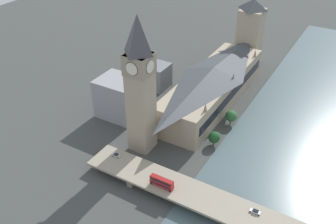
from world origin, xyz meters
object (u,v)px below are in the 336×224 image
Objects in this scene: double_decker_bus_mid at (162,182)px; car_northbound_mid at (116,155)px; clock_tower at (140,84)px; victoria_tower at (250,33)px; road_bridge at (250,218)px; car_northbound_tail at (255,211)px; parliament_hall at (213,85)px.

double_decker_bus_mid is 2.87× the size of car_northbound_mid.
double_decker_bus_mid is (-27.51, 25.63, -31.13)m from clock_tower.
victoria_tower is 0.33× the size of road_bridge.
car_northbound_tail is at bearing -179.95° from car_northbound_mid.
clock_tower is at bearing -100.20° from car_northbound_mid.
clock_tower is 38.34m from car_northbound_mid.
double_decker_bus_mid is at bearing 95.54° from victoria_tower.
car_northbound_mid is (30.94, -6.56, -1.96)m from double_decker_bus_mid.
car_northbound_tail is (-56.85, 144.27, -18.89)m from victoria_tower.
parliament_hall is at bearing -56.25° from road_bridge.
parliament_hall is at bearing -80.50° from double_decker_bus_mid.
clock_tower is 15.83× the size of car_northbound_tail.
victoria_tower reaches higher than double_decker_bus_mid.
double_decker_bus_mid is at bearing 4.76° from road_bridge.
clock_tower is at bearing -42.98° from double_decker_bus_mid.
clock_tower is 79.50m from car_northbound_tail.
road_bridge is 34.89× the size of car_northbound_tail.
parliament_hall reaches higher than double_decker_bus_mid.
double_decker_bus_mid is at bearing 99.50° from parliament_hall.
car_northbound_mid reaches higher than road_bridge.
victoria_tower is at bearing -95.87° from clock_tower.
car_northbound_mid is at bearing 79.80° from clock_tower.
parliament_hall is 98.65m from car_northbound_tail.
car_northbound_tail is (-56.79, 80.43, -6.20)m from parliament_hall.
clock_tower is 18.27× the size of car_northbound_mid.
car_northbound_mid is (16.30, 144.33, -18.83)m from victoria_tower.
victoria_tower is 146.47m from car_northbound_mid.
parliament_hall is 1.91× the size of victoria_tower.
car_northbound_mid is at bearing -2.48° from road_bridge.
victoria_tower is 11.52× the size of car_northbound_tail.
road_bridge is 40.26× the size of car_northbound_mid.
clock_tower is (12.93, 61.43, 26.94)m from parliament_hall.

